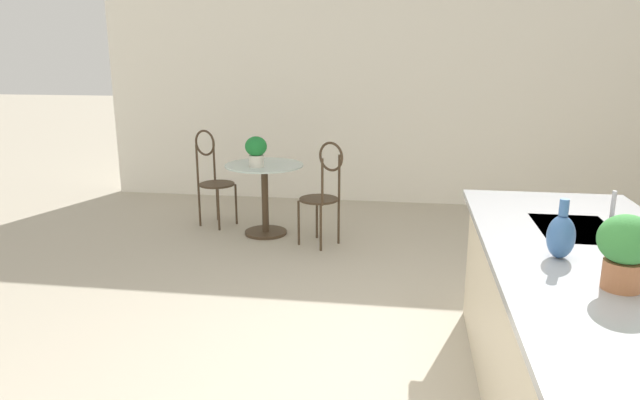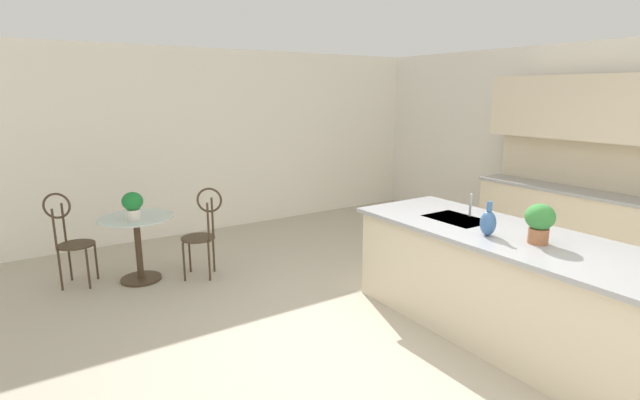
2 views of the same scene
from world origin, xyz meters
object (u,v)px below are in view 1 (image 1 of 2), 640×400
(potted_plant_on_table, at_px, (256,150))
(vase_on_counter, at_px, (561,236))
(potted_plant_counter_near, at_px, (626,247))
(chair_by_island, at_px, (213,173))
(bistro_table, at_px, (265,192))
(chair_near_window, at_px, (323,189))

(potted_plant_on_table, relative_size, vase_on_counter, 1.06)
(potted_plant_on_table, bearing_deg, potted_plant_counter_near, 36.87)
(chair_by_island, bearing_deg, vase_on_counter, 41.29)
(potted_plant_counter_near, bearing_deg, potted_plant_on_table, -143.13)
(bistro_table, relative_size, chair_near_window, 0.77)
(chair_near_window, xyz_separation_m, vase_on_counter, (2.65, 1.51, 0.46))
(potted_plant_on_table, bearing_deg, vase_on_counter, 38.21)
(potted_plant_counter_near, relative_size, vase_on_counter, 1.10)
(chair_near_window, relative_size, potted_plant_on_table, 3.40)
(chair_by_island, height_order, potted_plant_on_table, potted_plant_on_table)
(chair_near_window, relative_size, potted_plant_counter_near, 3.29)
(vase_on_counter, bearing_deg, potted_plant_on_table, -141.79)
(chair_near_window, height_order, potted_plant_on_table, potted_plant_on_table)
(chair_near_window, xyz_separation_m, potted_plant_on_table, (-0.15, -0.70, 0.34))
(bistro_table, height_order, potted_plant_counter_near, potted_plant_counter_near)
(potted_plant_on_table, relative_size, potted_plant_counter_near, 0.97)
(bistro_table, distance_m, chair_near_window, 0.72)
(potted_plant_counter_near, bearing_deg, chair_near_window, -150.97)
(bistro_table, xyz_separation_m, potted_plant_counter_near, (3.28, 2.32, 0.65))
(bistro_table, xyz_separation_m, potted_plant_on_table, (0.13, -0.05, 0.47))
(chair_by_island, relative_size, potted_plant_on_table, 3.40)
(bistro_table, relative_size, vase_on_counter, 2.78)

